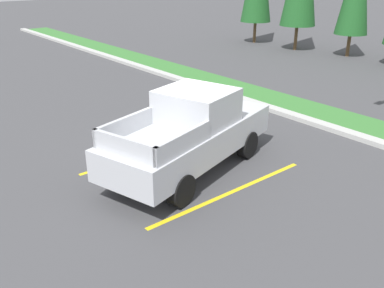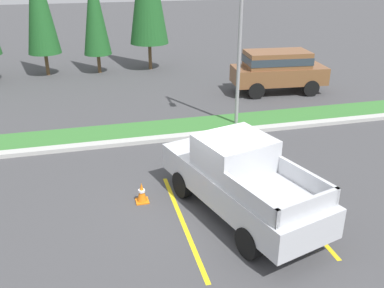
# 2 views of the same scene
# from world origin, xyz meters

# --- Properties ---
(ground_plane) EXTENTS (120.00, 120.00, 0.00)m
(ground_plane) POSITION_xyz_m (0.00, 0.00, 0.00)
(ground_plane) COLOR #424244
(parking_line_near) EXTENTS (0.12, 4.80, 0.01)m
(parking_line_near) POSITION_xyz_m (-0.79, -0.38, 0.00)
(parking_line_near) COLOR yellow
(parking_line_near) RESTS_ON ground
(parking_line_far) EXTENTS (0.12, 4.80, 0.01)m
(parking_line_far) POSITION_xyz_m (2.31, -0.38, 0.00)
(parking_line_far) COLOR yellow
(parking_line_far) RESTS_ON ground
(curb_strip) EXTENTS (56.00, 0.40, 0.15)m
(curb_strip) POSITION_xyz_m (0.00, 5.00, 0.07)
(curb_strip) COLOR #B2B2AD
(curb_strip) RESTS_ON ground
(grass_median) EXTENTS (56.00, 1.80, 0.06)m
(grass_median) POSITION_xyz_m (0.00, 6.10, 0.03)
(grass_median) COLOR #387533
(grass_median) RESTS_ON ground
(pickup_truck_main) EXTENTS (3.26, 5.54, 2.10)m
(pickup_truck_main) POSITION_xyz_m (0.75, -0.33, 1.04)
(pickup_truck_main) COLOR black
(pickup_truck_main) RESTS_ON ground
(traffic_cone) EXTENTS (0.36, 0.36, 0.60)m
(traffic_cone) POSITION_xyz_m (-1.66, 0.87, 0.29)
(traffic_cone) COLOR orange
(traffic_cone) RESTS_ON ground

